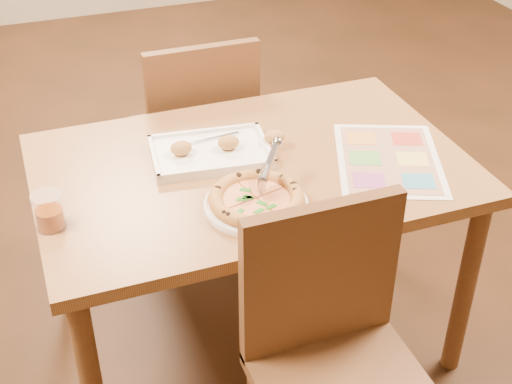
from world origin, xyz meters
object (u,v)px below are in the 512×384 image
object	(u,v)px
dining_table	(252,187)
chair_near	(333,334)
pizza	(256,199)
glass_tumbler	(49,213)
chair_far	(198,120)
plate	(256,205)
menu	(389,159)
appetizer_tray	(214,151)
pizza_cutter	(268,167)

from	to	relation	value
dining_table	chair_near	world-z (taller)	chair_near
pizza	glass_tumbler	bearing A→B (deg)	169.17
glass_tumbler	pizza	bearing A→B (deg)	-10.83
chair_far	chair_near	bearing A→B (deg)	90.00
dining_table	plate	distance (m)	0.25
pizza	glass_tumbler	world-z (taller)	glass_tumbler
chair_near	chair_far	xyz separation A→B (m)	(-0.00, 1.20, 0.00)
glass_tumbler	plate	bearing A→B (deg)	-10.60
chair_near	menu	bearing A→B (deg)	49.89
appetizer_tray	dining_table	bearing A→B (deg)	-40.88
chair_far	appetizer_tray	xyz separation A→B (m)	(-0.09, -0.52, 0.17)
appetizer_tray	menu	distance (m)	0.54
dining_table	chair_far	bearing A→B (deg)	90.00
chair_near	appetizer_tray	distance (m)	0.71
pizza	menu	distance (m)	0.48
chair_far	glass_tumbler	xyz separation A→B (m)	(-0.61, -0.72, 0.20)
plate	pizza	world-z (taller)	pizza
chair_near	pizza	world-z (taller)	chair_near
chair_near	pizza_cutter	world-z (taller)	chair_near
appetizer_tray	menu	xyz separation A→B (m)	(0.49, -0.20, -0.01)
menu	dining_table	bearing A→B (deg)	162.79
plate	appetizer_tray	xyz separation A→B (m)	(-0.03, 0.30, 0.01)
plate	glass_tumbler	bearing A→B (deg)	169.40
chair_far	menu	xyz separation A→B (m)	(0.40, -0.73, 0.16)
chair_far	dining_table	bearing A→B (deg)	90.00
plate	pizza_cutter	size ratio (longest dim) A/B	2.00
menu	appetizer_tray	bearing A→B (deg)	157.52
chair_far	appetizer_tray	size ratio (longest dim) A/B	1.10
chair_far	plate	bearing A→B (deg)	85.40
chair_far	pizza	size ratio (longest dim) A/B	1.76
chair_far	plate	distance (m)	0.84
chair_far	plate	size ratio (longest dim) A/B	1.63
glass_tumbler	chair_far	bearing A→B (deg)	49.82
chair_near	menu	distance (m)	0.64
plate	pizza	xyz separation A→B (m)	(0.00, -0.00, 0.02)
pizza_cutter	chair_near	bearing A→B (deg)	-138.98
plate	chair_far	bearing A→B (deg)	85.40
pizza	appetizer_tray	distance (m)	0.31
glass_tumbler	appetizer_tray	bearing A→B (deg)	21.15
glass_tumbler	menu	world-z (taller)	glass_tumbler
menu	chair_far	bearing A→B (deg)	118.97
chair_far	pizza_cutter	size ratio (longest dim) A/B	3.25
pizza_cutter	menu	xyz separation A→B (m)	(0.42, 0.05, -0.09)
chair_near	pizza_cutter	distance (m)	0.49
chair_near	appetizer_tray	xyz separation A→B (m)	(-0.09, 0.68, 0.17)
plate	glass_tumbler	distance (m)	0.55
appetizer_tray	glass_tumbler	world-z (taller)	glass_tumbler
dining_table	pizza_cutter	world-z (taller)	pizza_cutter
plate	pizza	bearing A→B (deg)	-75.96
glass_tumbler	dining_table	bearing A→B (deg)	11.12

